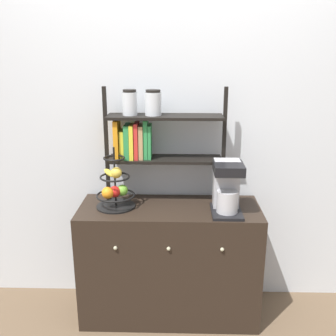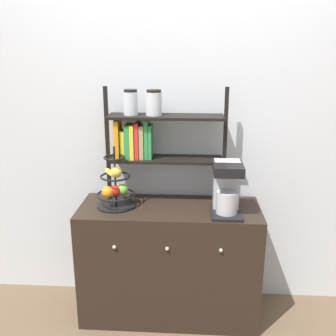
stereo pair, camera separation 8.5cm
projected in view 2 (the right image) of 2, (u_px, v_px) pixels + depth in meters
The scene contains 6 objects.
ground_plane at pixel (167, 333), 2.54m from camera, with size 12.00×12.00×0.00m, color brown.
wall_back at pixel (172, 121), 2.64m from camera, with size 7.00×0.05×2.60m, color silver.
sideboard at pixel (169, 261), 2.64m from camera, with size 1.17×0.47×0.78m.
coffee_maker at pixel (227, 187), 2.40m from camera, with size 0.19×0.25×0.32m.
fruit_stand at pixel (115, 188), 2.50m from camera, with size 0.25×0.25×0.40m.
shelf_hutch at pixel (148, 133), 2.52m from camera, with size 0.78×0.20×0.75m.
Camera 2 is at (0.14, -2.12, 1.76)m, focal length 42.00 mm.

